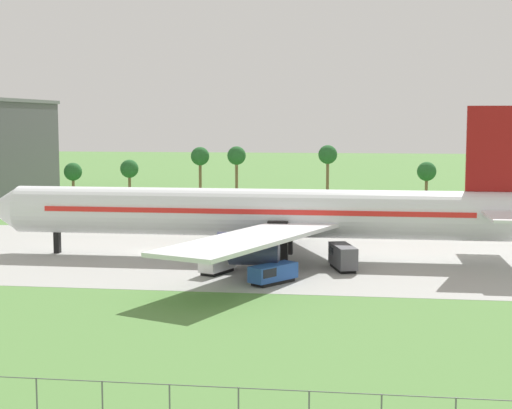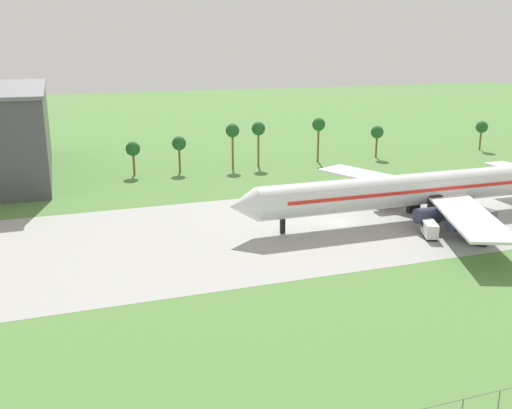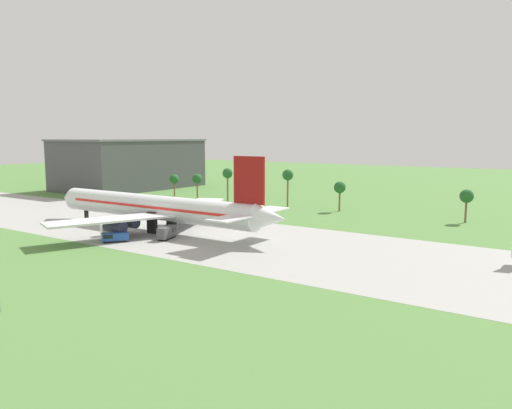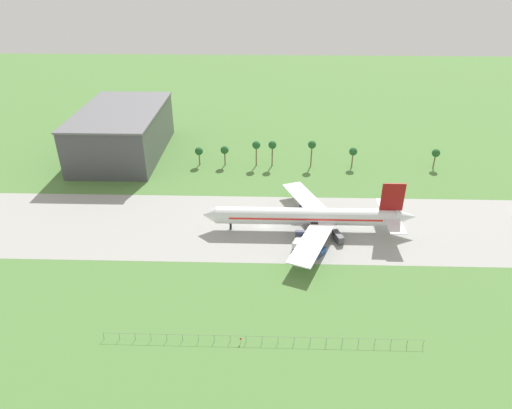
# 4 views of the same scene
# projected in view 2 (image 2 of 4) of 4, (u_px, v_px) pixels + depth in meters

# --- Properties ---
(ground_plane) EXTENTS (600.00, 600.00, 0.00)m
(ground_plane) POSITION_uv_depth(u_px,v_px,m) (338.00, 223.00, 105.49)
(ground_plane) COLOR #517F3D
(taxiway_strip) EXTENTS (320.00, 44.00, 0.02)m
(taxiway_strip) POSITION_uv_depth(u_px,v_px,m) (338.00, 223.00, 105.48)
(taxiway_strip) COLOR #9E9E99
(taxiway_strip) RESTS_ON ground_plane
(jet_airliner) EXTENTS (73.57, 56.93, 18.72)m
(jet_airliner) POSITION_uv_depth(u_px,v_px,m) (419.00, 189.00, 106.84)
(jet_airliner) COLOR white
(jet_airliner) RESTS_ON ground_plane
(baggage_tug) EXTENTS (5.00, 5.73, 2.05)m
(baggage_tug) POSITION_uv_depth(u_px,v_px,m) (481.00, 236.00, 94.94)
(baggage_tug) COLOR black
(baggage_tug) RESTS_ON ground_plane
(fuel_truck) EXTENTS (3.68, 5.19, 2.73)m
(fuel_truck) POSITION_uv_depth(u_px,v_px,m) (429.00, 229.00, 97.23)
(fuel_truck) COLOR black
(fuel_truck) RESTS_ON ground_plane
(catering_van) EXTENTS (3.56, 6.17, 2.85)m
(catering_van) POSITION_uv_depth(u_px,v_px,m) (479.00, 214.00, 105.25)
(catering_van) COLOR black
(catering_van) RESTS_ON ground_plane
(palm_tree_row) EXTENTS (109.28, 3.60, 12.24)m
(palm_tree_row) POSITION_uv_depth(u_px,v_px,m) (290.00, 134.00, 154.21)
(palm_tree_row) COLOR brown
(palm_tree_row) RESTS_ON ground_plane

